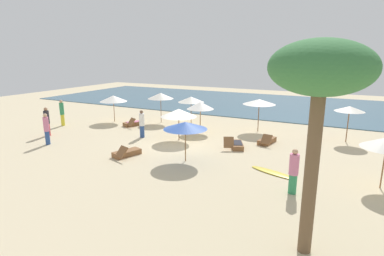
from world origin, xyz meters
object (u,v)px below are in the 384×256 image
(umbrella_7, at_px, (259,102))
(lounger_3, at_px, (133,123))
(person_0, at_px, (142,124))
(person_4, at_px, (47,129))
(umbrella_0, at_px, (161,96))
(umbrella_2, at_px, (200,105))
(lounger_0, at_px, (267,141))
(person_5, at_px, (47,121))
(umbrella_1, at_px, (179,113))
(person_3, at_px, (62,112))
(umbrella_3, at_px, (350,109))
(umbrella_8, at_px, (185,126))
(palm_1, at_px, (321,74))
(surfboard, at_px, (273,173))
(person_2, at_px, (314,123))
(umbrella_5, at_px, (191,99))
(lounger_2, at_px, (126,153))
(lounger_1, at_px, (236,145))
(person_1, at_px, (294,171))
(umbrella_4, at_px, (113,99))

(umbrella_7, height_order, lounger_3, umbrella_7)
(person_0, relative_size, person_4, 0.95)
(umbrella_0, bearing_deg, umbrella_2, -18.36)
(umbrella_0, distance_m, lounger_0, 9.28)
(lounger_0, xyz_separation_m, person_5, (-13.27, -4.73, 0.79))
(umbrella_1, height_order, lounger_3, umbrella_1)
(person_3, xyz_separation_m, person_5, (1.50, -2.51, -0.05))
(umbrella_3, bearing_deg, umbrella_8, -133.54)
(palm_1, bearing_deg, surfboard, 111.10)
(person_3, bearing_deg, umbrella_0, 36.00)
(umbrella_2, bearing_deg, umbrella_1, -96.30)
(lounger_3, height_order, person_5, person_5)
(umbrella_0, distance_m, umbrella_2, 4.26)
(person_2, height_order, person_4, person_2)
(palm_1, bearing_deg, umbrella_5, 128.43)
(lounger_2, xyz_separation_m, person_4, (-5.53, -0.40, 0.79))
(person_0, bearing_deg, umbrella_0, 106.95)
(umbrella_8, xyz_separation_m, lounger_1, (1.56, 3.28, -1.65))
(umbrella_1, xyz_separation_m, lounger_2, (-0.95, -3.98, -1.56))
(umbrella_5, xyz_separation_m, lounger_0, (6.44, -2.56, -1.73))
(umbrella_8, distance_m, person_5, 10.41)
(lounger_1, bearing_deg, person_3, -177.69)
(lounger_3, bearing_deg, person_0, -43.17)
(lounger_0, distance_m, palm_1, 11.54)
(umbrella_5, xyz_separation_m, person_4, (-5.12, -8.69, -0.93))
(lounger_3, bearing_deg, palm_1, -36.69)
(umbrella_5, height_order, palm_1, palm_1)
(person_1, xyz_separation_m, palm_1, (0.94, -3.59, 3.91))
(umbrella_8, xyz_separation_m, lounger_0, (2.90, 4.96, -1.66))
(umbrella_2, distance_m, person_1, 10.29)
(umbrella_7, height_order, person_0, umbrella_7)
(umbrella_1, bearing_deg, umbrella_2, 83.70)
(umbrella_4, xyz_separation_m, person_5, (-1.04, -5.32, -0.89))
(umbrella_7, relative_size, person_2, 1.14)
(umbrella_4, height_order, lounger_3, umbrella_4)
(umbrella_7, distance_m, person_0, 8.05)
(palm_1, bearing_deg, umbrella_0, 135.66)
(lounger_1, height_order, person_1, person_1)
(umbrella_1, height_order, person_3, umbrella_1)
(umbrella_8, bearing_deg, person_5, 178.72)
(umbrella_1, height_order, surfboard, umbrella_1)
(umbrella_0, relative_size, person_0, 1.30)
(umbrella_2, distance_m, umbrella_3, 9.21)
(lounger_3, bearing_deg, surfboard, -22.51)
(lounger_1, distance_m, person_4, 11.17)
(umbrella_5, xyz_separation_m, palm_1, (9.94, -12.53, 2.92))
(umbrella_0, bearing_deg, umbrella_3, 1.97)
(person_4, relative_size, person_5, 0.99)
(person_1, bearing_deg, umbrella_5, 135.20)
(umbrella_1, distance_m, umbrella_2, 2.52)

